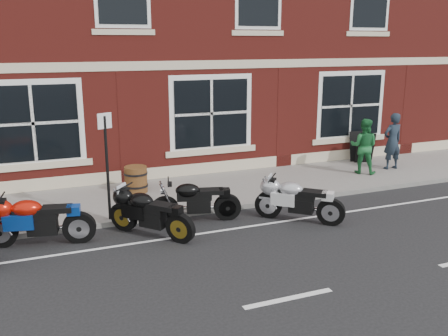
{
  "coord_description": "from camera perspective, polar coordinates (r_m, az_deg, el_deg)",
  "views": [
    {
      "loc": [
        -3.72,
        -9.38,
        4.04
      ],
      "look_at": [
        0.73,
        1.6,
        1.04
      ],
      "focal_mm": 40.0,
      "sensor_mm": 36.0,
      "label": 1
    }
  ],
  "objects": [
    {
      "name": "moto_sport_red",
      "position": [
        10.83,
        -20.57,
        -5.41
      ],
      "size": [
        2.19,
        0.63,
        1.0
      ],
      "rotation": [
        0.0,
        0.0,
        1.35
      ],
      "color": "black",
      "rests_on": "ground"
    },
    {
      "name": "ground",
      "position": [
        10.87,
        -0.42,
        -7.61
      ],
      "size": [
        80.0,
        80.0,
        0.0
      ],
      "primitive_type": "plane",
      "color": "black",
      "rests_on": "ground"
    },
    {
      "name": "barrel_planter",
      "position": [
        13.56,
        -10.04,
        -1.28
      ],
      "size": [
        0.63,
        0.63,
        0.7
      ],
      "color": "#462712",
      "rests_on": "sidewalk"
    },
    {
      "name": "moto_sport_black",
      "position": [
        10.73,
        -8.46,
        -4.92
      ],
      "size": [
        1.47,
        1.72,
        0.96
      ],
      "rotation": [
        0.0,
        0.0,
        0.69
      ],
      "color": "black",
      "rests_on": "ground"
    },
    {
      "name": "sidewalk",
      "position": [
        13.53,
        -5.11,
        -2.96
      ],
      "size": [
        30.0,
        3.0,
        0.12
      ],
      "primitive_type": "cube",
      "color": "slate",
      "rests_on": "ground"
    },
    {
      "name": "pedestrian_left",
      "position": [
        16.58,
        18.69,
        2.92
      ],
      "size": [
        0.65,
        0.43,
        1.78
      ],
      "primitive_type": "imported",
      "rotation": [
        0.0,
        0.0,
        3.15
      ],
      "color": "#1B2631",
      "rests_on": "sidewalk"
    },
    {
      "name": "a_board_sign",
      "position": [
        17.32,
        15.47,
        2.31
      ],
      "size": [
        0.68,
        0.52,
        1.01
      ],
      "primitive_type": null,
      "rotation": [
        0.0,
        0.0,
        -0.21
      ],
      "color": "black",
      "rests_on": "sidewalk"
    },
    {
      "name": "kerb",
      "position": [
        12.1,
        -2.91,
        -5.02
      ],
      "size": [
        30.0,
        0.16,
        0.12
      ],
      "primitive_type": "cube",
      "color": "slate",
      "rests_on": "ground"
    },
    {
      "name": "moto_sport_silver",
      "position": [
        11.62,
        8.42,
        -3.47
      ],
      "size": [
        1.63,
        1.53,
        0.95
      ],
      "rotation": [
        0.0,
        0.0,
        0.82
      ],
      "color": "black",
      "rests_on": "ground"
    },
    {
      "name": "pedestrian_right",
      "position": [
        15.77,
        15.68,
        2.42
      ],
      "size": [
        1.03,
        1.03,
        1.69
      ],
      "primitive_type": "imported",
      "rotation": [
        0.0,
        0.0,
        2.39
      ],
      "color": "#1C6530",
      "rests_on": "sidewalk"
    },
    {
      "name": "moto_naked_black",
      "position": [
        11.51,
        -3.41,
        -3.55
      ],
      "size": [
        2.03,
        0.68,
        0.93
      ],
      "rotation": [
        0.0,
        0.0,
        1.3
      ],
      "color": "black",
      "rests_on": "ground"
    },
    {
      "name": "parking_sign",
      "position": [
        11.34,
        -13.25,
        1.0
      ],
      "size": [
        0.32,
        0.16,
        2.43
      ],
      "rotation": [
        0.0,
        0.0,
        0.41
      ],
      "color": "black",
      "rests_on": "sidewalk"
    }
  ]
}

